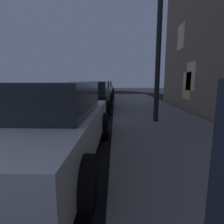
{
  "coord_description": "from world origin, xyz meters",
  "views": [
    {
      "loc": [
        4.09,
        -0.64,
        1.45
      ],
      "look_at": [
        4.04,
        1.8,
        1.03
      ],
      "focal_mm": 28.8,
      "sensor_mm": 36.0,
      "label": 1
    }
  ],
  "objects_px": {
    "car_black": "(91,96)",
    "car_silver": "(100,91)",
    "car_white": "(47,122)",
    "street_lamp": "(160,12)",
    "car_yellow_cab": "(105,88)"
  },
  "relations": [
    {
      "from": "car_black",
      "to": "car_silver",
      "type": "distance_m",
      "value": 5.53
    },
    {
      "from": "car_black",
      "to": "car_silver",
      "type": "bearing_deg",
      "value": 90.0
    },
    {
      "from": "car_silver",
      "to": "car_white",
      "type": "bearing_deg",
      "value": -90.0
    },
    {
      "from": "car_white",
      "to": "car_black",
      "type": "height_order",
      "value": "same"
    },
    {
      "from": "car_white",
      "to": "car_black",
      "type": "bearing_deg",
      "value": 90.0
    },
    {
      "from": "car_black",
      "to": "car_white",
      "type": "bearing_deg",
      "value": -90.0
    },
    {
      "from": "car_silver",
      "to": "street_lamp",
      "type": "height_order",
      "value": "street_lamp"
    },
    {
      "from": "car_white",
      "to": "car_yellow_cab",
      "type": "height_order",
      "value": "same"
    },
    {
      "from": "street_lamp",
      "to": "car_white",
      "type": "bearing_deg",
      "value": -133.79
    },
    {
      "from": "car_black",
      "to": "car_yellow_cab",
      "type": "relative_size",
      "value": 1.02
    },
    {
      "from": "car_black",
      "to": "street_lamp",
      "type": "xyz_separation_m",
      "value": [
        2.57,
        -3.12,
        2.8
      ]
    },
    {
      "from": "street_lamp",
      "to": "car_yellow_cab",
      "type": "bearing_deg",
      "value": 99.83
    },
    {
      "from": "car_white",
      "to": "street_lamp",
      "type": "height_order",
      "value": "street_lamp"
    },
    {
      "from": "car_silver",
      "to": "street_lamp",
      "type": "bearing_deg",
      "value": -73.47
    },
    {
      "from": "car_silver",
      "to": "car_yellow_cab",
      "type": "xyz_separation_m",
      "value": [
        0.0,
        6.16,
        -0.0
      ]
    }
  ]
}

